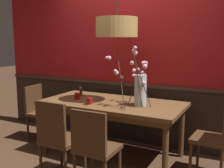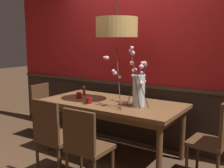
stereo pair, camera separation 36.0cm
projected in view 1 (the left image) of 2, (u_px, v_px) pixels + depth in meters
ground_plane at (112, 154)px, 3.81m from camera, size 24.00×24.00×0.00m
back_wall at (132, 51)px, 4.17m from camera, size 4.94×0.14×2.90m
dining_table at (112, 108)px, 3.70m from camera, size 1.93×0.95×0.76m
chair_near_side_left at (58, 136)px, 3.08m from camera, size 0.43×0.44×0.93m
chair_near_side_right at (94, 145)px, 2.83m from camera, size 0.43×0.40×0.90m
chair_far_side_right at (153, 107)px, 4.37m from camera, size 0.44×0.40×0.96m
chair_head_west_end at (39, 109)px, 4.34m from camera, size 0.43×0.44×0.88m
chair_head_east_end at (217, 134)px, 3.11m from camera, size 0.43×0.44×0.96m
vase_with_blossoms at (139, 87)px, 3.43m from camera, size 0.53×0.52×0.79m
candle_holder_nearer_center at (77, 96)px, 3.85m from camera, size 0.08×0.08×0.09m
candle_holder_nearer_edge at (89, 101)px, 3.55m from camera, size 0.08×0.08×0.08m
condiment_bottle at (81, 91)px, 4.09m from camera, size 0.04×0.04×0.14m
pendant_lamp at (117, 27)px, 3.54m from camera, size 0.55×0.55×1.26m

